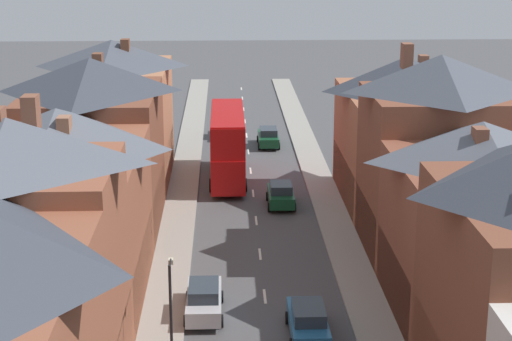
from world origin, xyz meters
TOP-DOWN VIEW (x-y plane):
  - pavement_left at (-5.10, 38.00)m, footprint 2.20×104.00m
  - pavement_right at (5.10, 38.00)m, footprint 2.20×104.00m
  - centre_line_dashes at (0.00, 36.00)m, footprint 0.14×97.80m
  - terrace_row_left at (-10.18, 19.86)m, footprint 8.00×62.65m
  - double_decker_bus_lead at (-1.81, 45.45)m, footprint 2.74×10.80m
  - car_near_blue at (1.80, 55.87)m, footprint 1.90×4.33m
  - car_near_silver at (-3.10, 21.90)m, footprint 1.90×4.53m
  - car_parked_left_a at (1.80, 38.99)m, footprint 1.90×3.99m
  - car_mid_black at (-1.80, 59.62)m, footprint 1.90×4.56m
  - car_parked_left_b at (1.80, 19.30)m, footprint 1.90×4.50m
  - street_lamp at (-4.25, 15.04)m, footprint 0.20×1.12m

SIDE VIEW (x-z plane):
  - centre_line_dashes at x=0.00m, z-range 0.00..0.01m
  - pavement_left at x=-5.10m, z-range 0.00..0.14m
  - pavement_right at x=5.10m, z-range 0.00..0.14m
  - car_parked_left_b at x=1.80m, z-range 0.01..1.66m
  - car_near_blue at x=1.80m, z-range 0.01..1.67m
  - car_parked_left_a at x=1.80m, z-range 0.00..1.68m
  - car_near_silver at x=-3.10m, z-range 0.01..1.70m
  - car_mid_black at x=-1.80m, z-range 0.01..1.71m
  - double_decker_bus_lead at x=-1.81m, z-range 0.17..5.47m
  - street_lamp at x=-4.25m, z-range 0.49..5.99m
  - terrace_row_left at x=-10.18m, z-range -0.61..11.45m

